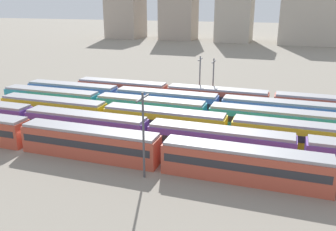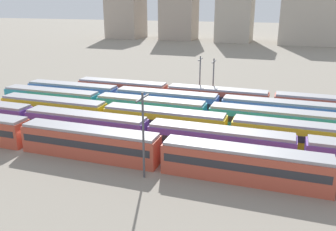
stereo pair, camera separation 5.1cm
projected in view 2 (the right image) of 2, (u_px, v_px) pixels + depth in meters
The scene contains 11 objects.
ground_plane at pixel (78, 118), 59.16m from camera, with size 600.00×600.00×0.00m, color gray.
train_track_1 at pixel (148, 134), 46.70m from camera, with size 74.70×3.06×3.75m.
train_track_2 at pixel (229, 129), 48.37m from camera, with size 74.70×3.06×3.75m.
train_track_3 at pixel (208, 115), 54.34m from camera, with size 74.70×3.06×3.75m.
train_track_5 at pixel (217, 98), 63.90m from camera, with size 55.80×3.06×3.75m.
catenary_pole_0 at pixel (143, 132), 37.50m from camera, with size 0.24×3.20×9.66m.
catenary_pole_1 at pixel (213, 78), 66.35m from camera, with size 0.24×3.20×8.53m.
catenary_pole_3 at pixel (200, 77), 66.96m from camera, with size 0.24×3.20×8.85m.
distant_building_0 at pixel (126, 7), 185.83m from camera, with size 16.95×17.78×31.96m, color #A89989.
distant_building_2 at pixel (236, 0), 167.22m from camera, with size 16.31×18.10×38.11m, color #B2A899.
distant_building_3 at pixel (315, 5), 156.98m from camera, with size 28.64×21.79×34.33m, color #B2A899.
Camera 2 is at (32.34, -35.33, 18.49)m, focal length 37.90 mm.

